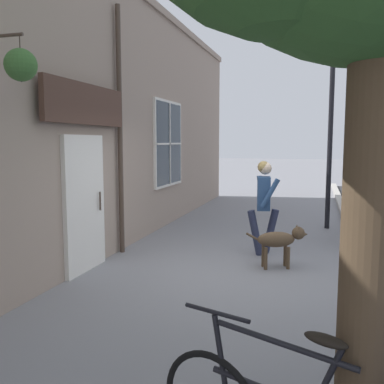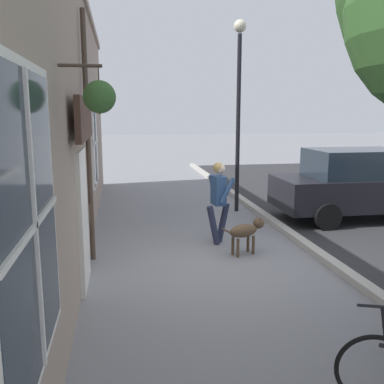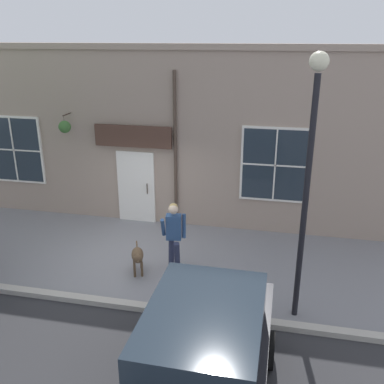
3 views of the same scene
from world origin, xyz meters
name	(u,v)px [view 1 (image 1 of 3)]	position (x,y,z in m)	size (l,w,h in m)	color
ground_plane	(230,272)	(0.00, 0.00, 0.00)	(90.00, 90.00, 0.00)	gray
storefront_facade	(89,111)	(-2.34, -0.02, 2.48)	(0.95, 18.00, 4.97)	gray
pedestrian_walking	(264,199)	(0.36, 1.23, 1.00)	(0.58, 0.55, 1.67)	#282D47
dog_on_leash	(280,240)	(0.71, 0.47, 0.46)	(0.96, 0.47, 0.69)	brown
street_lamp	(332,87)	(1.51, 3.96, 3.22)	(0.32, 0.32, 4.94)	black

